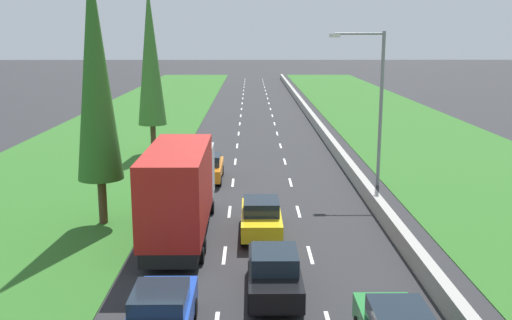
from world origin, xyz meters
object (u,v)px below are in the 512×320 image
object	(u,v)px
blue_sedan_left_lane	(161,315)
red_box_truck_left_lane	(180,189)
orange_sedan_left_lane	(208,167)
poplar_tree_third	(150,56)
poplar_tree_second	(95,70)
black_sedan_centre_lane	(274,272)
yellow_sedan_centre_lane	(261,217)
street_light_mast	(375,98)

from	to	relation	value
blue_sedan_left_lane	red_box_truck_left_lane	bearing A→B (deg)	92.82
orange_sedan_left_lane	poplar_tree_third	distance (m)	11.69
blue_sedan_left_lane	poplar_tree_second	bearing A→B (deg)	111.74
blue_sedan_left_lane	red_box_truck_left_lane	size ratio (longest dim) A/B	0.48
black_sedan_centre_lane	blue_sedan_left_lane	bearing A→B (deg)	-138.01
blue_sedan_left_lane	poplar_tree_third	world-z (taller)	poplar_tree_third
black_sedan_centre_lane	yellow_sedan_centre_lane	world-z (taller)	same
yellow_sedan_centre_lane	blue_sedan_left_lane	xyz separation A→B (m)	(-3.10, -9.38, 0.00)
red_box_truck_left_lane	poplar_tree_second	world-z (taller)	poplar_tree_second
yellow_sedan_centre_lane	street_light_mast	world-z (taller)	street_light_mast
street_light_mast	poplar_tree_third	bearing A→B (deg)	145.80
poplar_tree_second	yellow_sedan_centre_lane	bearing A→B (deg)	-11.93
black_sedan_centre_lane	poplar_tree_second	world-z (taller)	poplar_tree_second
yellow_sedan_centre_lane	red_box_truck_left_lane	size ratio (longest dim) A/B	0.48
black_sedan_centre_lane	orange_sedan_left_lane	distance (m)	16.64
poplar_tree_second	street_light_mast	bearing A→B (deg)	26.42
black_sedan_centre_lane	street_light_mast	size ratio (longest dim) A/B	0.50
orange_sedan_left_lane	street_light_mast	size ratio (longest dim) A/B	0.50
black_sedan_centre_lane	poplar_tree_third	xyz separation A→B (m)	(-8.14, 24.83, 6.44)
yellow_sedan_centre_lane	poplar_tree_third	xyz separation A→B (m)	(-7.81, 18.54, 6.44)
orange_sedan_left_lane	blue_sedan_left_lane	bearing A→B (deg)	-89.97
yellow_sedan_centre_lane	street_light_mast	bearing A→B (deg)	52.01
red_box_truck_left_lane	black_sedan_centre_lane	bearing A→B (deg)	-56.90
black_sedan_centre_lane	poplar_tree_third	world-z (taller)	poplar_tree_third
blue_sedan_left_lane	orange_sedan_left_lane	size ratio (longest dim) A/B	1.00
red_box_truck_left_lane	poplar_tree_third	distance (m)	20.01
orange_sedan_left_lane	street_light_mast	world-z (taller)	street_light_mast
poplar_tree_third	street_light_mast	xyz separation A→B (m)	(14.56, -9.89, -2.02)
orange_sedan_left_lane	poplar_tree_second	xyz separation A→B (m)	(-4.36, -8.40, 6.42)
yellow_sedan_centre_lane	poplar_tree_second	xyz separation A→B (m)	(-7.47, 1.58, 6.42)
blue_sedan_left_lane	poplar_tree_second	xyz separation A→B (m)	(-4.37, 10.96, 6.42)
red_box_truck_left_lane	poplar_tree_third	world-z (taller)	poplar_tree_third
blue_sedan_left_lane	street_light_mast	bearing A→B (deg)	61.35
blue_sedan_left_lane	orange_sedan_left_lane	xyz separation A→B (m)	(-0.01, 19.37, 0.00)
poplar_tree_second	street_light_mast	size ratio (longest dim) A/B	1.37
yellow_sedan_centre_lane	poplar_tree_third	size ratio (longest dim) A/B	0.36
black_sedan_centre_lane	poplar_tree_third	size ratio (longest dim) A/B	0.36
yellow_sedan_centre_lane	red_box_truck_left_lane	xyz separation A→B (m)	(-3.54, -0.35, 1.37)
yellow_sedan_centre_lane	poplar_tree_second	bearing A→B (deg)	168.07
red_box_truck_left_lane	orange_sedan_left_lane	size ratio (longest dim) A/B	2.09
yellow_sedan_centre_lane	poplar_tree_second	size ratio (longest dim) A/B	0.36
blue_sedan_left_lane	red_box_truck_left_lane	distance (m)	9.15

